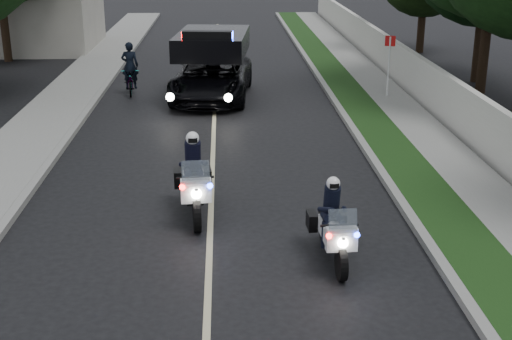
{
  "coord_description": "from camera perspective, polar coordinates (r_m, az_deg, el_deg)",
  "views": [
    {
      "loc": [
        0.31,
        -9.35,
        5.67
      ],
      "look_at": [
        0.95,
        4.12,
        1.0
      ],
      "focal_mm": 49.02,
      "sensor_mm": 36.0,
      "label": 1
    }
  ],
  "objects": [
    {
      "name": "ground",
      "position": [
        10.94,
        -4.02,
        -12.16
      ],
      "size": [
        120.0,
        120.0,
        0.0
      ],
      "primitive_type": "plane",
      "color": "black",
      "rests_on": "ground"
    },
    {
      "name": "curb_right",
      "position": [
        20.5,
        8.06,
        3.07
      ],
      "size": [
        0.2,
        60.0,
        0.15
      ],
      "primitive_type": "cube",
      "color": "gray",
      "rests_on": "ground"
    },
    {
      "name": "grass_verge",
      "position": [
        20.64,
        9.98,
        3.09
      ],
      "size": [
        1.2,
        60.0,
        0.16
      ],
      "primitive_type": "cube",
      "color": "#193814",
      "rests_on": "ground"
    },
    {
      "name": "sidewalk_right",
      "position": [
        20.96,
        13.45,
        3.1
      ],
      "size": [
        1.4,
        60.0,
        0.16
      ],
      "primitive_type": "cube",
      "color": "gray",
      "rests_on": "ground"
    },
    {
      "name": "property_wall",
      "position": [
        21.09,
        16.22,
        4.85
      ],
      "size": [
        0.22,
        60.0,
        1.5
      ],
      "primitive_type": "cube",
      "color": "beige",
      "rests_on": "ground"
    },
    {
      "name": "curb_left",
      "position": [
        20.62,
        -14.97,
        2.7
      ],
      "size": [
        0.2,
        60.0,
        0.15
      ],
      "primitive_type": "cube",
      "color": "gray",
      "rests_on": "ground"
    },
    {
      "name": "sidewalk_left",
      "position": [
        20.88,
        -17.92,
        2.63
      ],
      "size": [
        2.0,
        60.0,
        0.16
      ],
      "primitive_type": "cube",
      "color": "gray",
      "rests_on": "ground"
    },
    {
      "name": "lane_marking",
      "position": [
        20.16,
        -3.48,
        2.75
      ],
      "size": [
        0.12,
        50.0,
        0.01
      ],
      "primitive_type": "cube",
      "color": "#BFB78C",
      "rests_on": "ground"
    },
    {
      "name": "police_moto_left",
      "position": [
        14.74,
        -4.99,
        -3.59
      ],
      "size": [
        0.9,
        2.12,
        1.76
      ],
      "primitive_type": null,
      "rotation": [
        0.0,
        0.0,
        0.09
      ],
      "color": "silver",
      "rests_on": "ground"
    },
    {
      "name": "police_moto_right",
      "position": [
        12.82,
        6.2,
        -7.26
      ],
      "size": [
        0.72,
        1.85,
        1.55
      ],
      "primitive_type": null,
      "rotation": [
        0.0,
        0.0,
        0.05
      ],
      "color": "silver",
      "rests_on": "ground"
    },
    {
      "name": "police_suv",
      "position": [
        24.85,
        -3.58,
        5.88
      ],
      "size": [
        3.08,
        5.71,
        2.66
      ],
      "primitive_type": "imported",
      "rotation": [
        0.0,
        0.0,
        -0.1
      ],
      "color": "black",
      "rests_on": "ground"
    },
    {
      "name": "bicycle",
      "position": [
        25.88,
        -10.12,
        6.15
      ],
      "size": [
        0.84,
        1.88,
        0.95
      ],
      "primitive_type": "imported",
      "rotation": [
        0.0,
        0.0,
        0.11
      ],
      "color": "black",
      "rests_on": "ground"
    },
    {
      "name": "cyclist",
      "position": [
        25.88,
        -10.12,
        6.15
      ],
      "size": [
        0.61,
        0.41,
        1.67
      ],
      "primitive_type": "imported",
      "rotation": [
        0.0,
        0.0,
        3.13
      ],
      "color": "black",
      "rests_on": "ground"
    },
    {
      "name": "sign_post",
      "position": [
        24.94,
        10.61,
        5.63
      ],
      "size": [
        0.46,
        0.46,
        2.3
      ],
      "primitive_type": null,
      "rotation": [
        0.0,
        0.0,
        -0.32
      ],
      "color": "#A60B1B",
      "rests_on": "ground"
    },
    {
      "name": "tree_right_c",
      "position": [
        28.88,
        17.43,
        6.91
      ],
      "size": [
        6.12,
        6.12,
        9.75
      ],
      "primitive_type": null,
      "rotation": [
        0.0,
        0.0,
        0.05
      ],
      "color": "black",
      "rests_on": "ground"
    },
    {
      "name": "tree_right_d",
      "position": [
        26.91,
        17.79,
        6.03
      ],
      "size": [
        9.47,
        9.47,
        12.05
      ],
      "primitive_type": null,
      "rotation": [
        0.0,
        0.0,
        -0.4
      ],
      "color": "#1A4316",
      "rests_on": "ground"
    },
    {
      "name": "tree_right_e",
      "position": [
        35.24,
        13.18,
        9.35
      ],
      "size": [
        5.45,
        5.45,
        7.73
      ],
      "primitive_type": null,
      "rotation": [
        0.0,
        0.0,
        0.2
      ],
      "color": "black",
      "rests_on": "ground"
    },
    {
      "name": "tree_left_far",
      "position": [
        33.8,
        -19.53,
        8.36
      ],
      "size": [
        7.79,
        7.79,
        11.46
      ],
      "primitive_type": null,
      "rotation": [
        0.0,
        0.0,
        0.15
      ],
      "color": "black",
      "rests_on": "ground"
    }
  ]
}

